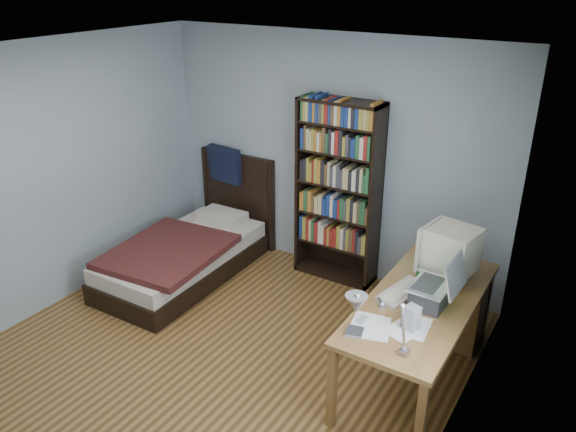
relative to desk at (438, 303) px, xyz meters
The scene contains 14 objects.
room 2.15m from the desk, 138.26° to the right, with size 4.20×4.24×2.50m.
desk is the anchor object (origin of this frame).
crt_monitor 0.57m from the desk, 54.50° to the right, with size 0.45×0.42×0.45m.
laptop 0.69m from the desk, 80.87° to the right, with size 0.36×0.36×0.43m.
desk_lamp 1.80m from the desk, 89.96° to the right, with size 0.25×0.56×0.66m.
keyboard 0.61m from the desk, 107.87° to the right, with size 0.18×0.47×0.03m, color #B9AC9A.
speaker 1.00m from the desk, 85.95° to the right, with size 0.09×0.09×0.19m, color gray.
soda_can 0.48m from the desk, 107.69° to the right, with size 0.07×0.07×0.13m, color #083E13.
mouse 0.37m from the desk, 101.58° to the right, with size 0.06×0.11×0.04m, color silver.
phone_silver 0.84m from the desk, 106.80° to the right, with size 0.05×0.10×0.02m, color silver.
phone_grey 1.08m from the desk, 104.97° to the right, with size 0.05×0.10×0.02m, color gray.
external_drive 1.23m from the desk, 102.08° to the right, with size 0.12×0.12×0.02m, color gray.
bookshelf 1.54m from the desk, 154.62° to the left, with size 0.85×0.30×1.90m.
bed 2.68m from the desk, behind, with size 1.10×2.03×1.16m.
Camera 1 is at (2.57, -2.81, 3.07)m, focal length 35.00 mm.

